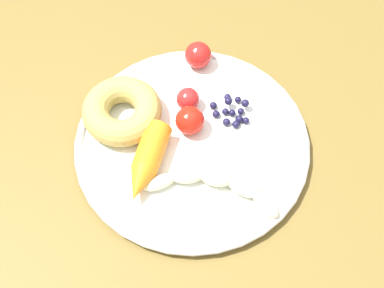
# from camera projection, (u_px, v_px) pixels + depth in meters

# --- Properties ---
(dining_table) EXTENTS (1.19, 0.96, 0.75)m
(dining_table) POSITION_uv_depth(u_px,v_px,m) (181.00, 171.00, 0.91)
(dining_table) COLOR brown
(dining_table) RESTS_ON ground_plane
(plate) EXTENTS (0.34, 0.34, 0.02)m
(plate) POSITION_uv_depth(u_px,v_px,m) (192.00, 145.00, 0.83)
(plate) COLOR white
(plate) RESTS_ON dining_table
(banana) EXTENTS (0.07, 0.19, 0.03)m
(banana) POSITION_uv_depth(u_px,v_px,m) (215.00, 182.00, 0.78)
(banana) COLOR beige
(banana) RESTS_ON plate
(carrot_orange) EXTENTS (0.12, 0.05, 0.04)m
(carrot_orange) POSITION_uv_depth(u_px,v_px,m) (147.00, 162.00, 0.79)
(carrot_orange) COLOR orange
(carrot_orange) RESTS_ON plate
(donut) EXTENTS (0.12, 0.12, 0.04)m
(donut) POSITION_uv_depth(u_px,v_px,m) (122.00, 111.00, 0.83)
(donut) COLOR tan
(donut) RESTS_ON plate
(blueberry_pile) EXTENTS (0.06, 0.06, 0.02)m
(blueberry_pile) POSITION_uv_depth(u_px,v_px,m) (232.00, 111.00, 0.84)
(blueberry_pile) COLOR #191638
(blueberry_pile) RESTS_ON plate
(tomato_near) EXTENTS (0.03, 0.03, 0.03)m
(tomato_near) POSITION_uv_depth(u_px,v_px,m) (189.00, 99.00, 0.84)
(tomato_near) COLOR red
(tomato_near) RESTS_ON plate
(tomato_mid) EXTENTS (0.04, 0.04, 0.04)m
(tomato_mid) POSITION_uv_depth(u_px,v_px,m) (190.00, 120.00, 0.82)
(tomato_mid) COLOR red
(tomato_mid) RESTS_ON plate
(tomato_far) EXTENTS (0.04, 0.04, 0.04)m
(tomato_far) POSITION_uv_depth(u_px,v_px,m) (197.00, 55.00, 0.88)
(tomato_far) COLOR red
(tomato_far) RESTS_ON plate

